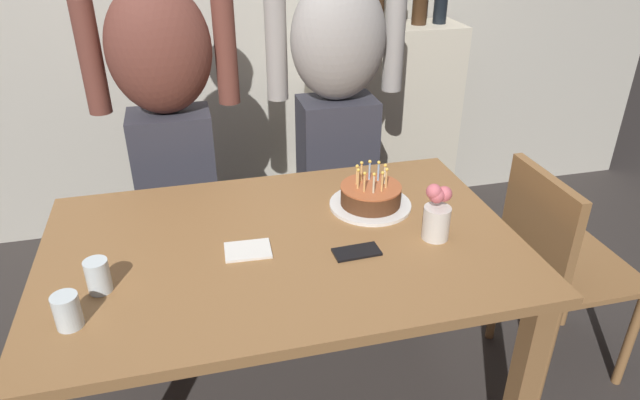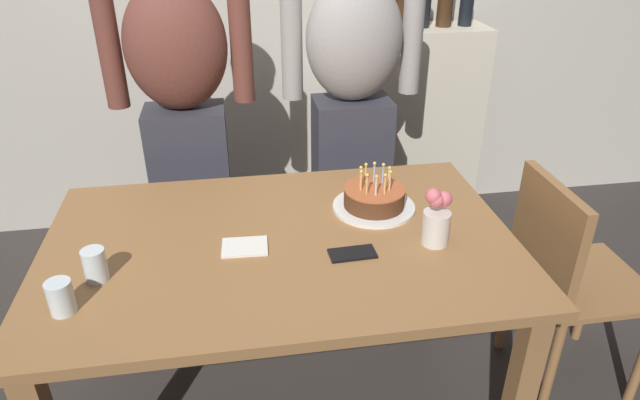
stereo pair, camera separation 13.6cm
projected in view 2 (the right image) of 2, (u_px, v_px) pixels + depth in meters
dining_table at (282, 265)px, 1.85m from camera, size 1.50×0.96×0.74m
birthday_cake at (374, 199)px, 1.97m from camera, size 0.29×0.29×0.16m
water_glass_near at (95, 265)px, 1.60m from camera, size 0.07×0.07×0.10m
water_glass_far at (61, 297)px, 1.47m from camera, size 0.07×0.07×0.09m
cell_phone at (352, 253)px, 1.73m from camera, size 0.15×0.08×0.01m
napkin_stack at (245, 247)px, 1.76m from camera, size 0.15×0.11×0.01m
flower_vase at (436, 219)px, 1.75m from camera, size 0.09×0.09×0.19m
person_man_bearded at (184, 119)px, 2.39m from camera, size 0.61×0.27×1.66m
person_woman_cardigan at (352, 110)px, 2.49m from camera, size 0.61×0.27×1.66m
dining_chair at (564, 271)px, 2.04m from camera, size 0.42×0.42×0.87m
shelf_cabinet at (403, 125)px, 3.15m from camera, size 0.82×0.30×1.40m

